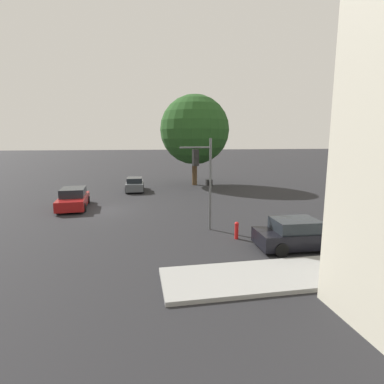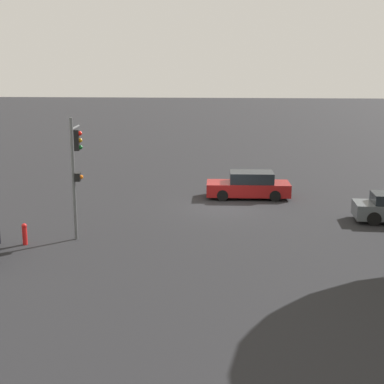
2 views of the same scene
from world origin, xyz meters
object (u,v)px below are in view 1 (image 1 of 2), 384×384
at_px(crossing_car_0, 73,199).
at_px(parked_car_0, 297,234).
at_px(street_tree, 195,130).
at_px(traffic_signal, 203,171).
at_px(fire_hydrant, 237,230).
at_px(crossing_car_1, 135,184).

bearing_deg(crossing_car_0, parked_car_0, 44.50).
relative_size(street_tree, traffic_signal, 1.95).
height_order(street_tree, parked_car_0, street_tree).
distance_m(crossing_car_0, fire_hydrant, 13.61).
relative_size(traffic_signal, crossing_car_1, 1.26).
relative_size(street_tree, crossing_car_0, 2.10).
relative_size(crossing_car_0, crossing_car_1, 1.17).
bearing_deg(street_tree, traffic_signal, -9.39).
xyz_separation_m(crossing_car_0, parked_car_0, (11.17, 12.32, -0.03)).
relative_size(crossing_car_1, parked_car_0, 1.03).
relative_size(street_tree, fire_hydrant, 11.14).
height_order(traffic_signal, crossing_car_1, traffic_signal).
bearing_deg(traffic_signal, street_tree, -17.69).
bearing_deg(fire_hydrant, parked_car_0, 52.18).
bearing_deg(crossing_car_0, crossing_car_1, 144.01).
height_order(street_tree, crossing_car_1, street_tree).
bearing_deg(fire_hydrant, crossing_car_1, -162.05).
bearing_deg(parked_car_0, traffic_signal, 137.51).
height_order(parked_car_0, fire_hydrant, parked_car_0).
height_order(crossing_car_0, crossing_car_1, crossing_car_0).
distance_m(traffic_signal, crossing_car_1, 15.36).
height_order(crossing_car_1, parked_car_0, parked_car_0).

